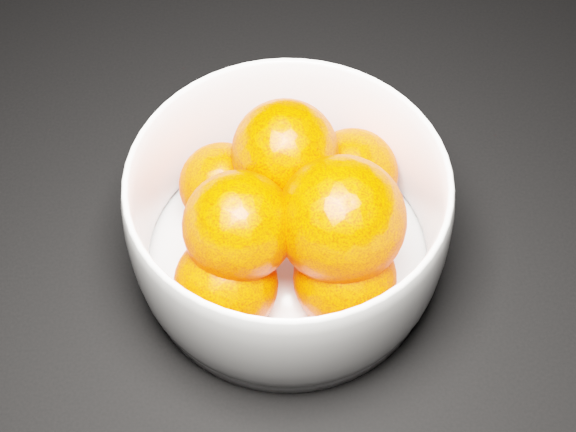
{
  "coord_description": "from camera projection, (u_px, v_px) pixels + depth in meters",
  "views": [
    {
      "loc": [
        0.24,
        -0.03,
        0.45
      ],
      "look_at": [
        0.25,
        0.25,
        0.05
      ],
      "focal_mm": 50.0,
      "sensor_mm": 36.0,
      "label": 1
    }
  ],
  "objects": [
    {
      "name": "bowl",
      "position": [
        288.0,
        220.0,
        0.49
      ],
      "size": [
        0.2,
        0.2,
        0.1
      ],
      "rotation": [
        0.0,
        0.0,
        0.35
      ],
      "color": "white",
      "rests_on": "ground"
    },
    {
      "name": "orange_pile",
      "position": [
        293.0,
        217.0,
        0.48
      ],
      "size": [
        0.14,
        0.14,
        0.1
      ],
      "color": "#FF3300",
      "rests_on": "bowl"
    }
  ]
}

